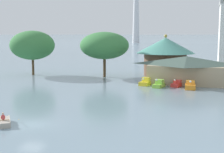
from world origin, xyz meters
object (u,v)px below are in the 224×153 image
Objects in this scene: pedal_boat_orange at (190,86)px; boathouse at (186,69)px; pedal_boat_lime at (159,84)px; shoreline_tree_tall_left at (32,45)px; pedal_boat_red at (177,84)px; rowboat_with_rower at (3,122)px; shoreline_tree_mid at (104,46)px; pedal_boat_yellow at (146,82)px; green_roof_pavilion at (165,54)px.

pedal_boat_orange is 6.55m from boathouse.
shoreline_tree_tall_left reaches higher than pedal_boat_lime.
boathouse is at bearing -179.49° from pedal_boat_red.
shoreline_tree_mid reaches higher than rowboat_with_rower.
boathouse is (4.20, 5.83, 2.12)m from pedal_boat_lime.
pedal_boat_yellow is at bearing -106.51° from pedal_boat_orange.
shoreline_tree_mid is at bearing -101.05° from pedal_boat_red.
shoreline_tree_mid is (16.07, 1.45, 0.06)m from shoreline_tree_tall_left.
boathouse is at bearing 156.95° from pedal_boat_lime.
pedal_boat_yellow is at bearing -74.55° from pedal_boat_red.
pedal_boat_red is (2.95, 1.56, -0.04)m from pedal_boat_lime.
pedal_boat_orange is at bearing -14.40° from shoreline_tree_tall_left.
pedal_boat_red is 2.98m from pedal_boat_orange.
shoreline_tree_tall_left reaches higher than shoreline_tree_mid.
boathouse is 1.42× the size of shoreline_tree_mid.
shoreline_tree_tall_left reaches higher than rowboat_with_rower.
pedal_boat_yellow is at bearing -38.47° from shoreline_tree_mid.
rowboat_with_rower is 40.60m from shoreline_tree_tall_left.
shoreline_tree_tall_left reaches higher than pedal_boat_red.
pedal_boat_yellow reaches higher than rowboat_with_rower.
boathouse is (1.25, 4.27, 2.16)m from pedal_boat_red.
pedal_boat_lime reaches higher than pedal_boat_yellow.
rowboat_with_rower is 32.96m from pedal_boat_red.
shoreline_tree_tall_left is (-17.02, 36.32, 6.25)m from rowboat_with_rower.
pedal_boat_red is 19.06m from shoreline_tree_mid.
pedal_boat_yellow is 1.03× the size of pedal_boat_lime.
pedal_boat_lime is 1.07× the size of pedal_boat_orange.
pedal_boat_orange is at bearing 68.45° from pedal_boat_red.
green_roof_pavilion reaches higher than pedal_boat_orange.
shoreline_tree_tall_left is 16.13m from shoreline_tree_mid.
pedal_boat_yellow is 14.65m from shoreline_tree_mid.
green_roof_pavilion is at bearing 26.49° from shoreline_tree_mid.
boathouse is (6.76, 4.14, 2.10)m from pedal_boat_yellow.
pedal_boat_orange is 0.23× the size of green_roof_pavilion.
pedal_boat_red is at bearing 130.56° from pedal_boat_lime.
green_roof_pavilion is 13.51m from shoreline_tree_mid.
boathouse reaches higher than pedal_boat_yellow.
green_roof_pavilion reaches higher than pedal_boat_yellow.
green_roof_pavilion is at bearing -163.60° from pedal_boat_lime.
pedal_boat_red is at bearing -62.49° from rowboat_with_rower.
shoreline_tree_mid reaches higher than pedal_boat_lime.
pedal_boat_orange is 35.98m from shoreline_tree_tall_left.
green_roof_pavilion is 1.23× the size of shoreline_tree_mid.
shoreline_tree_mid is at bearing -121.71° from pedal_boat_orange.
pedal_boat_orange reaches higher than pedal_boat_yellow.
green_roof_pavilion is at bearing 117.30° from boathouse.
shoreline_tree_mid reaches higher than pedal_boat_yellow.
pedal_boat_orange is (2.34, -1.85, 0.09)m from pedal_boat_red.
pedal_boat_red is 33.33m from shoreline_tree_tall_left.
boathouse reaches higher than pedal_boat_red.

